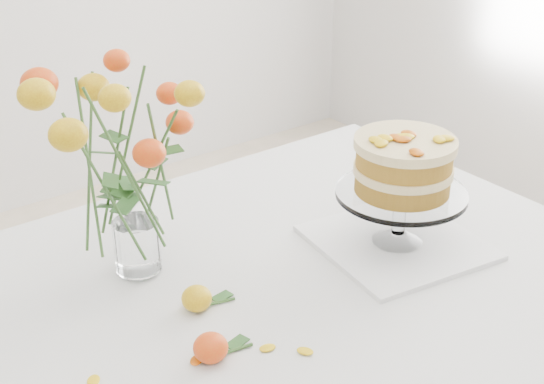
{
  "coord_description": "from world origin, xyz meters",
  "views": [
    {
      "loc": [
        -0.56,
        -0.87,
        1.48
      ],
      "look_at": [
        0.14,
        0.06,
        0.89
      ],
      "focal_mm": 50.0,
      "sensor_mm": 36.0,
      "label": 1
    }
  ],
  "objects": [
    {
      "name": "cake_stand",
      "position": [
        0.36,
        -0.04,
        0.91
      ],
      "size": [
        0.24,
        0.24,
        0.21
      ],
      "rotation": [
        0.0,
        0.0,
        0.34
      ],
      "color": "white",
      "rests_on": "napkin"
    },
    {
      "name": "stray_petal_d",
      "position": [
        -0.26,
        -0.05,
        0.76
      ],
      "size": [
        0.03,
        0.02,
        0.0
      ],
      "primitive_type": "ellipsoid",
      "color": "yellow",
      "rests_on": "table"
    },
    {
      "name": "loose_rose_near",
      "position": [
        -0.05,
        0.01,
        0.78
      ],
      "size": [
        0.09,
        0.05,
        0.04
      ],
      "rotation": [
        0.0,
        0.0,
        -0.26
      ],
      "color": "yellow",
      "rests_on": "table"
    },
    {
      "name": "table",
      "position": [
        0.0,
        0.0,
        0.67
      ],
      "size": [
        1.43,
        0.93,
        0.76
      ],
      "color": "tan",
      "rests_on": "ground"
    },
    {
      "name": "loose_rose_far",
      "position": [
        -0.1,
        -0.11,
        0.78
      ],
      "size": [
        0.09,
        0.05,
        0.04
      ],
      "rotation": [
        0.0,
        0.0,
        -0.16
      ],
      "color": "red",
      "rests_on": "table"
    },
    {
      "name": "stray_petal_b",
      "position": [
        -0.02,
        -0.14,
        0.76
      ],
      "size": [
        0.03,
        0.02,
        0.0
      ],
      "primitive_type": "ellipsoid",
      "color": "yellow",
      "rests_on": "table"
    },
    {
      "name": "napkin",
      "position": [
        0.36,
        -0.04,
        0.76
      ],
      "size": [
        0.32,
        0.32,
        0.01
      ],
      "primitive_type": "cube",
      "rotation": [
        0.0,
        0.0,
        -0.14
      ],
      "color": "white",
      "rests_on": "table"
    },
    {
      "name": "stray_petal_f",
      "position": [
        0.3,
        -0.08,
        0.76
      ],
      "size": [
        0.03,
        0.02,
        0.0
      ],
      "primitive_type": "ellipsoid",
      "color": "yellow",
      "rests_on": "table"
    },
    {
      "name": "rose_vase",
      "position": [
        -0.07,
        0.17,
        0.99
      ],
      "size": [
        0.31,
        0.31,
        0.4
      ],
      "rotation": [
        0.0,
        0.0,
        -0.22
      ],
      "color": "white",
      "rests_on": "table"
    },
    {
      "name": "stray_petal_a",
      "position": [
        -0.12,
        -0.1,
        0.76
      ],
      "size": [
        0.03,
        0.02,
        0.0
      ],
      "primitive_type": "ellipsoid",
      "color": "yellow",
      "rests_on": "table"
    },
    {
      "name": "stray_petal_c",
      "position": [
        0.02,
        -0.18,
        0.76
      ],
      "size": [
        0.03,
        0.02,
        0.0
      ],
      "primitive_type": "ellipsoid",
      "color": "yellow",
      "rests_on": "table"
    }
  ]
}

